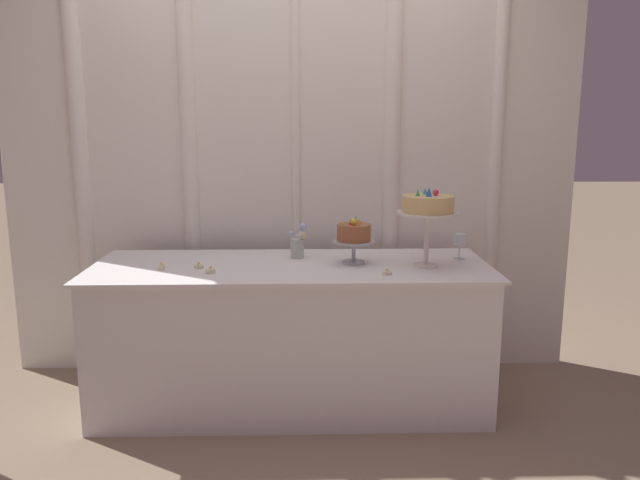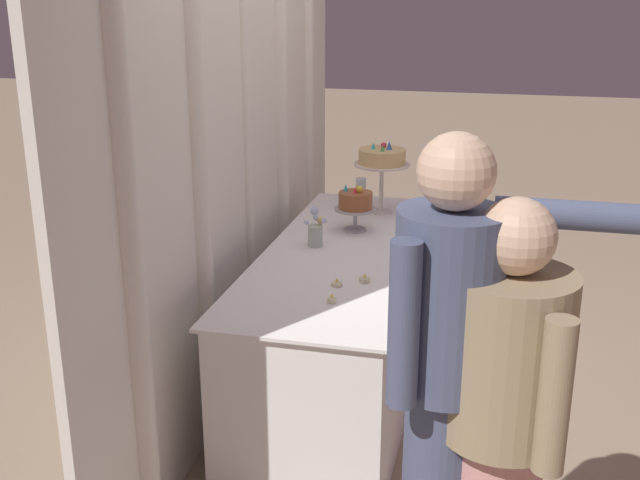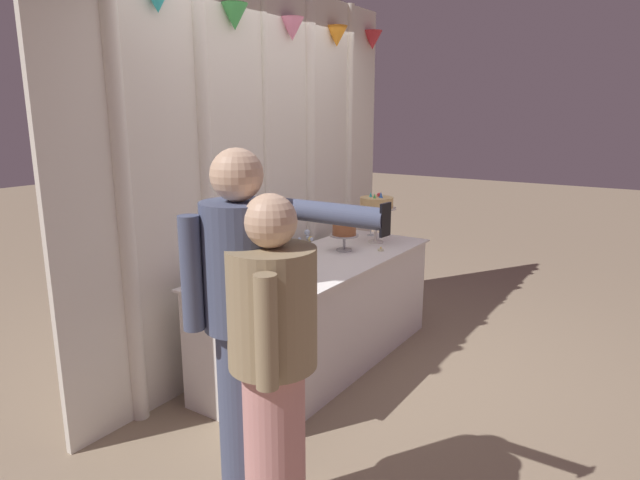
# 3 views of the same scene
# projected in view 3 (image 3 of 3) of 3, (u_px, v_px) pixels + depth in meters

# --- Properties ---
(ground_plane) EXTENTS (24.00, 24.00, 0.00)m
(ground_plane) POSITION_uv_depth(u_px,v_px,m) (333.00, 365.00, 4.02)
(ground_plane) COLOR gray
(draped_curtain) EXTENTS (3.42, 0.18, 2.73)m
(draped_curtain) POSITION_uv_depth(u_px,v_px,m) (261.00, 166.00, 4.01)
(draped_curtain) COLOR white
(draped_curtain) RESTS_ON ground_plane
(cake_table) EXTENTS (2.10, 0.77, 0.78)m
(cake_table) POSITION_uv_depth(u_px,v_px,m) (322.00, 312.00, 3.99)
(cake_table) COLOR white
(cake_table) RESTS_ON ground_plane
(cake_display_nearleft) EXTENTS (0.22, 0.22, 0.25)m
(cake_display_nearleft) POSITION_uv_depth(u_px,v_px,m) (344.00, 231.00, 4.14)
(cake_display_nearleft) COLOR #B2B2B7
(cake_display_nearleft) RESTS_ON cake_table
(cake_display_nearright) EXTENTS (0.32, 0.32, 0.42)m
(cake_display_nearright) POSITION_uv_depth(u_px,v_px,m) (377.00, 205.00, 4.37)
(cake_display_nearright) COLOR silver
(cake_display_nearright) RESTS_ON cake_table
(wine_glass) EXTENTS (0.06, 0.06, 0.14)m
(wine_glass) POSITION_uv_depth(u_px,v_px,m) (371.00, 223.00, 4.68)
(wine_glass) COLOR silver
(wine_glass) RESTS_ON cake_table
(flower_vase) EXTENTS (0.10, 0.11, 0.19)m
(flower_vase) POSITION_uv_depth(u_px,v_px,m) (307.00, 246.00, 4.00)
(flower_vase) COLOR #B2C1B2
(flower_vase) RESTS_ON cake_table
(tealight_far_left) EXTENTS (0.04, 0.04, 0.04)m
(tealight_far_left) POSITION_uv_depth(u_px,v_px,m) (274.00, 284.00, 3.31)
(tealight_far_left) COLOR beige
(tealight_far_left) RESTS_ON cake_table
(tealight_near_left) EXTENTS (0.05, 0.05, 0.03)m
(tealight_near_left) POSITION_uv_depth(u_px,v_px,m) (290.00, 277.00, 3.48)
(tealight_near_left) COLOR beige
(tealight_near_left) RESTS_ON cake_table
(tealight_near_right) EXTENTS (0.05, 0.05, 0.04)m
(tealight_near_right) POSITION_uv_depth(u_px,v_px,m) (311.00, 276.00, 3.48)
(tealight_near_right) COLOR beige
(tealight_near_right) RESTS_ON cake_table
(tealight_far_right) EXTENTS (0.05, 0.05, 0.03)m
(tealight_far_right) POSITION_uv_depth(u_px,v_px,m) (381.00, 250.00, 4.17)
(tealight_far_right) COLOR beige
(tealight_far_right) RESTS_ON cake_table
(guest_man_dark_suit) EXTENTS (0.49, 0.49, 1.52)m
(guest_man_dark_suit) POSITION_uv_depth(u_px,v_px,m) (273.00, 366.00, 2.19)
(guest_man_dark_suit) COLOR #D6938E
(guest_man_dark_suit) RESTS_ON ground_plane
(guest_girl_blue_dress) EXTENTS (0.42, 0.78, 1.68)m
(guest_girl_blue_dress) POSITION_uv_depth(u_px,v_px,m) (243.00, 329.00, 2.26)
(guest_girl_blue_dress) COLOR #4C5675
(guest_girl_blue_dress) RESTS_ON ground_plane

